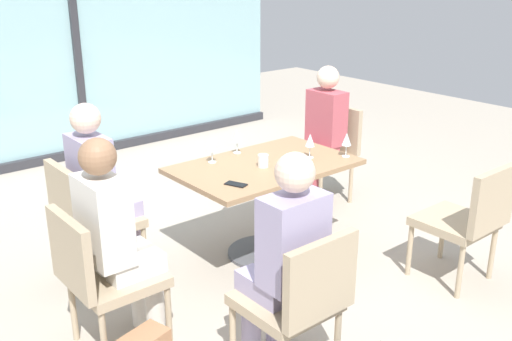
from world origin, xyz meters
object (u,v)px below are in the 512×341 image
(chair_front_right, at_px, (469,217))
(coffee_cup, at_px, (263,161))
(wine_glass_3, at_px, (237,136))
(person_side_end, at_px, (115,234))
(person_far_left, at_px, (100,183))
(person_front_left, at_px, (285,254))
(wine_glass_1, at_px, (212,145))
(wine_glass_0, at_px, (310,141))
(dining_table_main, at_px, (265,188))
(chair_side_end, at_px, (100,273))
(chair_far_left, at_px, (88,215))
(chair_front_left, at_px, (299,297))
(chair_far_right, at_px, (329,149))
(person_far_right, at_px, (321,129))
(wine_glass_2, at_px, (347,140))
(cell_phone_on_table, at_px, (236,184))

(chair_front_right, height_order, coffee_cup, chair_front_right)
(wine_glass_3, bearing_deg, coffee_cup, -98.01)
(person_side_end, height_order, person_far_left, same)
(person_front_left, height_order, wine_glass_1, person_front_left)
(person_side_end, distance_m, wine_glass_3, 1.50)
(wine_glass_0, xyz_separation_m, wine_glass_1, (-0.62, 0.37, 0.00))
(dining_table_main, distance_m, wine_glass_0, 0.49)
(chair_side_end, distance_m, chair_far_left, 0.83)
(chair_front_left, xyz_separation_m, coffee_cup, (0.73, 1.15, 0.28))
(chair_front_right, xyz_separation_m, wine_glass_1, (-1.06, 1.46, 0.37))
(chair_front_left, bearing_deg, chair_far_right, 40.31)
(chair_front_right, distance_m, person_far_left, 2.49)
(chair_side_end, bearing_deg, dining_table_main, 12.10)
(person_far_right, relative_size, person_far_left, 1.00)
(chair_far_left, bearing_deg, person_far_right, -0.00)
(chair_far_right, bearing_deg, person_far_left, -180.00)
(chair_front_right, relative_size, person_far_right, 0.69)
(person_far_right, bearing_deg, wine_glass_1, -171.43)
(person_front_left, bearing_deg, person_far_left, 100.08)
(person_far_left, xyz_separation_m, wine_glass_0, (1.41, -0.58, 0.16))
(person_side_end, bearing_deg, person_front_left, -53.91)
(chair_far_left, bearing_deg, wine_glass_1, -12.72)
(person_far_right, relative_size, coffee_cup, 14.00)
(person_front_left, xyz_separation_m, wine_glass_3, (0.79, 1.41, 0.16))
(person_far_right, bearing_deg, chair_front_left, -138.06)
(dining_table_main, bearing_deg, wine_glass_0, -17.21)
(wine_glass_0, bearing_deg, chair_far_left, 159.23)
(wine_glass_2, bearing_deg, person_side_end, -178.54)
(wine_glass_2, bearing_deg, wine_glass_1, 148.15)
(person_far_left, bearing_deg, chair_far_left, 180.00)
(chair_side_end, bearing_deg, chair_far_right, 16.54)
(wine_glass_1, distance_m, cell_phone_on_table, 0.51)
(chair_front_left, distance_m, person_side_end, 1.06)
(dining_table_main, height_order, wine_glass_3, wine_glass_3)
(wine_glass_0, bearing_deg, dining_table_main, 162.79)
(wine_glass_2, distance_m, coffee_cup, 0.67)
(wine_glass_0, xyz_separation_m, coffee_cup, (-0.40, 0.06, -0.09))
(chair_side_end, relative_size, wine_glass_0, 4.70)
(wine_glass_3, height_order, coffee_cup, wine_glass_3)
(person_front_left, xyz_separation_m, wine_glass_1, (0.51, 1.35, 0.16))
(wine_glass_1, bearing_deg, person_far_right, 8.57)
(person_front_left, distance_m, coffee_cup, 1.27)
(chair_far_right, distance_m, person_front_left, 2.51)
(person_far_left, xyz_separation_m, coffee_cup, (1.01, -0.51, 0.08))
(person_front_left, distance_m, wine_glass_1, 1.45)
(person_front_left, xyz_separation_m, coffee_cup, (0.73, 1.04, 0.08))
(coffee_cup, bearing_deg, chair_far_right, 22.71)
(dining_table_main, relative_size, person_far_right, 1.03)
(person_front_left, bearing_deg, chair_front_right, -3.97)
(wine_glass_0, bearing_deg, chair_side_end, -173.53)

